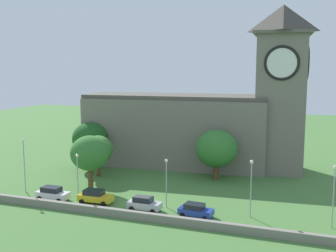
{
  "coord_description": "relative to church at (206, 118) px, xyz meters",
  "views": [
    {
      "loc": [
        21.4,
        -50.3,
        18.66
      ],
      "look_at": [
        0.55,
        8.6,
        9.46
      ],
      "focal_mm": 44.73,
      "sensor_mm": 36.0,
      "label": 1
    }
  ],
  "objects": [
    {
      "name": "ground_plane",
      "position": [
        -2.75,
        -7.99,
        -9.03
      ],
      "size": [
        200.0,
        200.0,
        0.0
      ],
      "primitive_type": "plane",
      "color": "#477538"
    },
    {
      "name": "church",
      "position": [
        0.0,
        0.0,
        0.0
      ],
      "size": [
        40.68,
        12.94,
        28.6
      ],
      "color": "slate",
      "rests_on": "ground"
    },
    {
      "name": "quay_barrier",
      "position": [
        -2.75,
        -28.71,
        -8.53
      ],
      "size": [
        49.17,
        0.7,
        0.99
      ],
      "primitive_type": "cube",
      "color": "gray",
      "rests_on": "ground"
    },
    {
      "name": "car_white",
      "position": [
        -15.12,
        -25.9,
        -8.07
      ],
      "size": [
        4.67,
        2.21,
        1.9
      ],
      "color": "silver",
      "rests_on": "ground"
    },
    {
      "name": "car_yellow",
      "position": [
        -8.94,
        -25.02,
        -8.08
      ],
      "size": [
        4.79,
        2.34,
        1.87
      ],
      "color": "gold",
      "rests_on": "ground"
    },
    {
      "name": "car_silver",
      "position": [
        -1.5,
        -25.53,
        -8.1
      ],
      "size": [
        4.35,
        2.11,
        1.84
      ],
      "color": "silver",
      "rests_on": "ground"
    },
    {
      "name": "car_blue",
      "position": [
        5.32,
        -25.41,
        -8.19
      ],
      "size": [
        4.34,
        2.47,
        1.65
      ],
      "color": "#233D9E",
      "rests_on": "ground"
    },
    {
      "name": "streetlamp_west_end",
      "position": [
        -21.28,
        -23.84,
        -3.82
      ],
      "size": [
        0.44,
        0.44,
        7.94
      ],
      "color": "#9EA0A5",
      "rests_on": "ground"
    },
    {
      "name": "streetlamp_west_mid",
      "position": [
        -12.1,
        -24.17,
        -4.71
      ],
      "size": [
        0.44,
        0.44,
        6.38
      ],
      "color": "#9EA0A5",
      "rests_on": "ground"
    },
    {
      "name": "streetlamp_central",
      "position": [
        0.73,
        -23.33,
        -4.64
      ],
      "size": [
        0.44,
        0.44,
        6.51
      ],
      "color": "#9EA0A5",
      "rests_on": "ground"
    },
    {
      "name": "streetlamp_east_mid",
      "position": [
        11.72,
        -23.29,
        -4.24
      ],
      "size": [
        0.44,
        0.44,
        7.2
      ],
      "color": "#9EA0A5",
      "rests_on": "ground"
    },
    {
      "name": "streetlamp_east_end",
      "position": [
        21.11,
        -23.62,
        -4.13
      ],
      "size": [
        0.44,
        0.44,
        7.4
      ],
      "color": "#9EA0A5",
      "rests_on": "ground"
    },
    {
      "name": "tree_by_tower",
      "position": [
        -19.65,
        -7.44,
        -3.73
      ],
      "size": [
        6.57,
        6.57,
        8.3
      ],
      "color": "brown",
      "rests_on": "ground"
    },
    {
      "name": "tree_riverside_west",
      "position": [
        -12.63,
        -19.76,
        -3.45
      ],
      "size": [
        5.81,
        5.81,
        8.24
      ],
      "color": "brown",
      "rests_on": "ground"
    },
    {
      "name": "tree_riverside_east",
      "position": [
        3.83,
        -7.69,
        -3.93
      ],
      "size": [
        6.83,
        6.83,
        8.2
      ],
      "color": "brown",
      "rests_on": "ground"
    },
    {
      "name": "tree_churchyard",
      "position": [
        -15.27,
        -12.62,
        -4.39
      ],
      "size": [
        5.04,
        5.04,
        6.95
      ],
      "color": "brown",
      "rests_on": "ground"
    }
  ]
}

